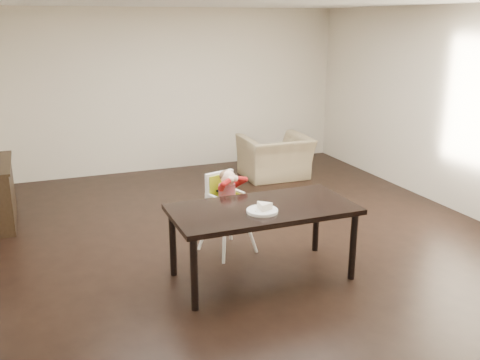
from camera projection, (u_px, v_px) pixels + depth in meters
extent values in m
plane|color=black|center=(251.00, 240.00, 6.31)|extent=(7.00, 7.00, 0.00)
cube|color=beige|center=(172.00, 91.00, 9.04)|extent=(6.00, 0.02, 2.70)
cube|color=beige|center=(463.00, 112.00, 6.98)|extent=(0.02, 7.00, 2.70)
cube|color=white|center=(253.00, 0.00, 5.53)|extent=(6.00, 7.00, 0.02)
cube|color=black|center=(263.00, 209.00, 5.22)|extent=(1.80, 0.90, 0.05)
cylinder|color=black|center=(194.00, 274.00, 4.71)|extent=(0.07, 0.07, 0.70)
cylinder|color=black|center=(353.00, 246.00, 5.29)|extent=(0.07, 0.07, 0.70)
cylinder|color=black|center=(173.00, 243.00, 5.37)|extent=(0.07, 0.07, 0.70)
cylinder|color=black|center=(316.00, 221.00, 5.95)|extent=(0.07, 0.07, 0.70)
cylinder|color=white|center=(224.00, 239.00, 5.71)|extent=(0.04, 0.04, 0.50)
cylinder|color=white|center=(250.00, 231.00, 5.93)|extent=(0.04, 0.04, 0.50)
cylinder|color=white|center=(205.00, 229.00, 5.98)|extent=(0.04, 0.04, 0.50)
cylinder|color=white|center=(230.00, 222.00, 6.20)|extent=(0.04, 0.04, 0.50)
cube|color=white|center=(227.00, 209.00, 5.88)|extent=(0.44, 0.42, 0.04)
cube|color=#AFC719|center=(227.00, 206.00, 5.87)|extent=(0.35, 0.34, 0.03)
cube|color=white|center=(219.00, 188.00, 5.93)|extent=(0.36, 0.15, 0.38)
cube|color=#AFC719|center=(221.00, 189.00, 5.91)|extent=(0.30, 0.11, 0.34)
cube|color=black|center=(220.00, 192.00, 5.82)|extent=(0.07, 0.16, 0.02)
cube|color=black|center=(229.00, 190.00, 5.89)|extent=(0.07, 0.16, 0.02)
cylinder|color=red|center=(227.00, 195.00, 5.83)|extent=(0.26, 0.26, 0.24)
sphere|color=beige|center=(228.00, 178.00, 5.76)|extent=(0.20, 0.20, 0.16)
ellipsoid|color=brown|center=(227.00, 176.00, 5.78)|extent=(0.20, 0.20, 0.12)
sphere|color=beige|center=(230.00, 179.00, 5.68)|extent=(0.09, 0.09, 0.07)
sphere|color=beige|center=(235.00, 178.00, 5.72)|extent=(0.09, 0.09, 0.07)
cylinder|color=white|center=(262.00, 211.00, 5.06)|extent=(0.32, 0.32, 0.02)
torus|color=white|center=(262.00, 210.00, 5.06)|extent=(0.32, 0.32, 0.02)
imported|color=#94835E|center=(275.00, 150.00, 8.70)|extent=(1.08, 0.71, 0.92)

